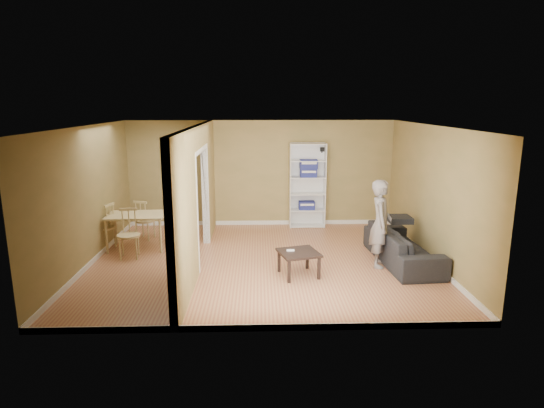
{
  "coord_description": "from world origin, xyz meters",
  "views": [
    {
      "loc": [
        -0.06,
        -8.35,
        3.02
      ],
      "look_at": [
        0.2,
        0.2,
        1.1
      ],
      "focal_mm": 30.0,
      "sensor_mm": 36.0,
      "label": 1
    }
  ],
  "objects_px": {
    "chair_left": "(103,226)",
    "person": "(381,216)",
    "bookshelf": "(307,185)",
    "sofa": "(403,241)",
    "coffee_table": "(299,255)",
    "dining_table": "(136,218)",
    "chair_near": "(128,234)",
    "chair_far": "(145,219)"
  },
  "relations": [
    {
      "from": "person",
      "to": "sofa",
      "type": "bearing_deg",
      "value": -58.78
    },
    {
      "from": "chair_far",
      "to": "coffee_table",
      "type": "bearing_deg",
      "value": 160.2
    },
    {
      "from": "dining_table",
      "to": "coffee_table",
      "type": "bearing_deg",
      "value": -26.88
    },
    {
      "from": "coffee_table",
      "to": "person",
      "type": "bearing_deg",
      "value": 16.19
    },
    {
      "from": "sofa",
      "to": "coffee_table",
      "type": "xyz_separation_m",
      "value": [
        -2.05,
        -0.61,
        -0.05
      ]
    },
    {
      "from": "dining_table",
      "to": "chair_far",
      "type": "height_order",
      "value": "chair_far"
    },
    {
      "from": "chair_far",
      "to": "chair_near",
      "type": "bearing_deg",
      "value": 104.76
    },
    {
      "from": "person",
      "to": "coffee_table",
      "type": "height_order",
      "value": "person"
    },
    {
      "from": "chair_left",
      "to": "chair_far",
      "type": "relative_size",
      "value": 1.07
    },
    {
      "from": "coffee_table",
      "to": "chair_far",
      "type": "distance_m",
      "value": 3.99
    },
    {
      "from": "bookshelf",
      "to": "chair_far",
      "type": "distance_m",
      "value": 3.93
    },
    {
      "from": "person",
      "to": "chair_left",
      "type": "relative_size",
      "value": 1.97
    },
    {
      "from": "person",
      "to": "dining_table",
      "type": "height_order",
      "value": "person"
    },
    {
      "from": "chair_near",
      "to": "person",
      "type": "bearing_deg",
      "value": -14.05
    },
    {
      "from": "chair_left",
      "to": "person",
      "type": "bearing_deg",
      "value": 91.52
    },
    {
      "from": "chair_left",
      "to": "chair_far",
      "type": "xyz_separation_m",
      "value": [
        0.7,
        0.66,
        -0.03
      ]
    },
    {
      "from": "coffee_table",
      "to": "chair_near",
      "type": "height_order",
      "value": "chair_near"
    },
    {
      "from": "bookshelf",
      "to": "chair_near",
      "type": "relative_size",
      "value": 2.12
    },
    {
      "from": "coffee_table",
      "to": "bookshelf",
      "type": "bearing_deg",
      "value": 81.59
    },
    {
      "from": "bookshelf",
      "to": "chair_near",
      "type": "distance_m",
      "value": 4.44
    },
    {
      "from": "bookshelf",
      "to": "chair_near",
      "type": "height_order",
      "value": "bookshelf"
    },
    {
      "from": "dining_table",
      "to": "chair_far",
      "type": "distance_m",
      "value": 0.68
    },
    {
      "from": "bookshelf",
      "to": "chair_left",
      "type": "xyz_separation_m",
      "value": [
        -4.45,
        -1.7,
        -0.54
      ]
    },
    {
      "from": "person",
      "to": "chair_left",
      "type": "xyz_separation_m",
      "value": [
        -5.51,
        1.19,
        -0.48
      ]
    },
    {
      "from": "chair_left",
      "to": "chair_far",
      "type": "distance_m",
      "value": 0.97
    },
    {
      "from": "coffee_table",
      "to": "dining_table",
      "type": "height_order",
      "value": "dining_table"
    },
    {
      "from": "bookshelf",
      "to": "chair_left",
      "type": "bearing_deg",
      "value": -159.14
    },
    {
      "from": "dining_table",
      "to": "chair_near",
      "type": "bearing_deg",
      "value": -91.06
    },
    {
      "from": "person",
      "to": "chair_near",
      "type": "height_order",
      "value": "person"
    },
    {
      "from": "coffee_table",
      "to": "chair_near",
      "type": "bearing_deg",
      "value": 162.3
    },
    {
      "from": "sofa",
      "to": "chair_left",
      "type": "distance_m",
      "value": 6.1
    },
    {
      "from": "sofa",
      "to": "chair_far",
      "type": "distance_m",
      "value": 5.57
    },
    {
      "from": "coffee_table",
      "to": "dining_table",
      "type": "xyz_separation_m",
      "value": [
        -3.26,
        1.65,
        0.29
      ]
    },
    {
      "from": "person",
      "to": "chair_left",
      "type": "bearing_deg",
      "value": 91.08
    },
    {
      "from": "chair_left",
      "to": "bookshelf",
      "type": "bearing_deg",
      "value": 124.56
    },
    {
      "from": "coffee_table",
      "to": "chair_left",
      "type": "xyz_separation_m",
      "value": [
        -3.96,
        1.64,
        0.12
      ]
    },
    {
      "from": "sofa",
      "to": "coffee_table",
      "type": "bearing_deg",
      "value": 102.46
    },
    {
      "from": "bookshelf",
      "to": "person",
      "type": "bearing_deg",
      "value": -69.75
    },
    {
      "from": "chair_left",
      "to": "sofa",
      "type": "bearing_deg",
      "value": 93.98
    },
    {
      "from": "sofa",
      "to": "bookshelf",
      "type": "height_order",
      "value": "bookshelf"
    },
    {
      "from": "chair_near",
      "to": "coffee_table",
      "type": "bearing_deg",
      "value": -24.76
    },
    {
      "from": "person",
      "to": "chair_left",
      "type": "height_order",
      "value": "person"
    }
  ]
}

